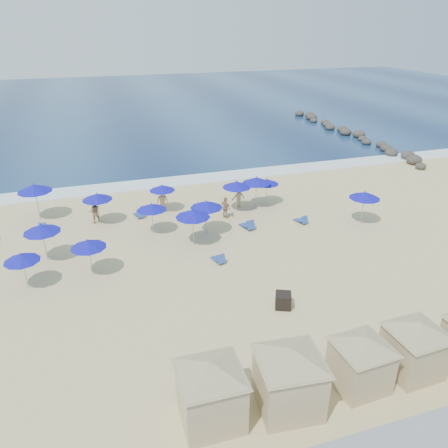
{
  "coord_description": "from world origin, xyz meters",
  "views": [
    {
      "loc": [
        -5.98,
        -19.68,
        12.77
      ],
      "look_at": [
        1.25,
        3.0,
        1.53
      ],
      "focal_mm": 35.0,
      "sensor_mm": 36.0,
      "label": 1
    }
  ],
  "objects_px": {
    "umbrella_9": "(267,181)",
    "umbrella_13": "(42,229)",
    "beachgoer_3": "(162,201)",
    "umbrella_7": "(162,188)",
    "umbrella_10": "(256,180)",
    "cabana_0": "(211,384)",
    "umbrella_2": "(34,188)",
    "umbrella_11": "(365,195)",
    "umbrella_4": "(97,197)",
    "beachgoer_2": "(238,196)",
    "cabana_1": "(290,370)",
    "umbrella_5": "(152,207)",
    "umbrella_8": "(206,204)",
    "beachgoer_1": "(226,208)",
    "umbrella_1": "(22,258)",
    "umbrella_6": "(193,214)",
    "umbrella_12": "(237,184)",
    "beachgoer_0": "(94,211)",
    "rock_jetty": "(350,133)",
    "cabana_3": "(416,341)",
    "trash_bin": "(283,300)",
    "umbrella_3": "(88,244)",
    "cabana_2": "(362,355)"
  },
  "relations": [
    {
      "from": "trash_bin",
      "to": "cabana_3",
      "type": "distance_m",
      "value": 6.33
    },
    {
      "from": "umbrella_5",
      "to": "beachgoer_2",
      "type": "bearing_deg",
      "value": 20.56
    },
    {
      "from": "umbrella_3",
      "to": "beachgoer_0",
      "type": "relative_size",
      "value": 1.33
    },
    {
      "from": "beachgoer_3",
      "to": "umbrella_9",
      "type": "bearing_deg",
      "value": 176.02
    },
    {
      "from": "umbrella_5",
      "to": "umbrella_7",
      "type": "bearing_deg",
      "value": 69.03
    },
    {
      "from": "cabana_3",
      "to": "umbrella_12",
      "type": "height_order",
      "value": "cabana_3"
    },
    {
      "from": "umbrella_13",
      "to": "umbrella_8",
      "type": "bearing_deg",
      "value": 3.09
    },
    {
      "from": "umbrella_6",
      "to": "beachgoer_3",
      "type": "height_order",
      "value": "umbrella_6"
    },
    {
      "from": "cabana_2",
      "to": "umbrella_8",
      "type": "distance_m",
      "value": 14.45
    },
    {
      "from": "umbrella_5",
      "to": "beachgoer_0",
      "type": "height_order",
      "value": "umbrella_5"
    },
    {
      "from": "umbrella_9",
      "to": "umbrella_2",
      "type": "bearing_deg",
      "value": 171.92
    },
    {
      "from": "cabana_0",
      "to": "umbrella_2",
      "type": "bearing_deg",
      "value": 108.72
    },
    {
      "from": "cabana_3",
      "to": "umbrella_11",
      "type": "height_order",
      "value": "cabana_3"
    },
    {
      "from": "umbrella_9",
      "to": "umbrella_1",
      "type": "bearing_deg",
      "value": -157.39
    },
    {
      "from": "umbrella_5",
      "to": "umbrella_8",
      "type": "xyz_separation_m",
      "value": [
        3.32,
        -1.11,
        0.18
      ]
    },
    {
      "from": "cabana_3",
      "to": "umbrella_10",
      "type": "bearing_deg",
      "value": 89.08
    },
    {
      "from": "umbrella_12",
      "to": "beachgoer_0",
      "type": "height_order",
      "value": "umbrella_12"
    },
    {
      "from": "umbrella_2",
      "to": "rock_jetty",
      "type": "bearing_deg",
      "value": 22.57
    },
    {
      "from": "umbrella_6",
      "to": "beachgoer_2",
      "type": "relative_size",
      "value": 1.49
    },
    {
      "from": "umbrella_2",
      "to": "umbrella_11",
      "type": "relative_size",
      "value": 1.12
    },
    {
      "from": "umbrella_9",
      "to": "beachgoer_3",
      "type": "bearing_deg",
      "value": 172.46
    },
    {
      "from": "umbrella_10",
      "to": "umbrella_11",
      "type": "bearing_deg",
      "value": -39.52
    },
    {
      "from": "umbrella_11",
      "to": "cabana_0",
      "type": "bearing_deg",
      "value": -139.02
    },
    {
      "from": "beachgoer_1",
      "to": "umbrella_4",
      "type": "bearing_deg",
      "value": 51.04
    },
    {
      "from": "umbrella_3",
      "to": "umbrella_5",
      "type": "distance_m",
      "value": 5.72
    },
    {
      "from": "cabana_1",
      "to": "umbrella_11",
      "type": "distance_m",
      "value": 17.22
    },
    {
      "from": "umbrella_2",
      "to": "beachgoer_0",
      "type": "xyz_separation_m",
      "value": [
        3.68,
        -1.8,
        -1.48
      ]
    },
    {
      "from": "trash_bin",
      "to": "umbrella_10",
      "type": "xyz_separation_m",
      "value": [
        3.31,
        12.07,
        1.73
      ]
    },
    {
      "from": "beachgoer_1",
      "to": "beachgoer_2",
      "type": "xyz_separation_m",
      "value": [
        1.52,
        1.64,
        0.03
      ]
    },
    {
      "from": "umbrella_8",
      "to": "beachgoer_1",
      "type": "distance_m",
      "value": 3.07
    },
    {
      "from": "cabana_1",
      "to": "umbrella_4",
      "type": "xyz_separation_m",
      "value": [
        -5.55,
        18.07,
        0.33
      ]
    },
    {
      "from": "umbrella_1",
      "to": "beachgoer_2",
      "type": "distance_m",
      "value": 15.72
    },
    {
      "from": "umbrella_9",
      "to": "umbrella_13",
      "type": "xyz_separation_m",
      "value": [
        -15.43,
        -4.04,
        0.25
      ]
    },
    {
      "from": "umbrella_7",
      "to": "beachgoer_0",
      "type": "xyz_separation_m",
      "value": [
        -4.83,
        -0.48,
        -1.01
      ]
    },
    {
      "from": "cabana_2",
      "to": "umbrella_13",
      "type": "relative_size",
      "value": 1.7
    },
    {
      "from": "umbrella_7",
      "to": "beachgoer_2",
      "type": "relative_size",
      "value": 1.29
    },
    {
      "from": "umbrella_8",
      "to": "beachgoer_1",
      "type": "xyz_separation_m",
      "value": [
        1.94,
        2.01,
        -1.29
      ]
    },
    {
      "from": "cabana_1",
      "to": "umbrella_2",
      "type": "relative_size",
      "value": 1.74
    },
    {
      "from": "umbrella_7",
      "to": "umbrella_10",
      "type": "height_order",
      "value": "umbrella_10"
    },
    {
      "from": "cabana_0",
      "to": "umbrella_9",
      "type": "distance_m",
      "value": 19.99
    },
    {
      "from": "cabana_0",
      "to": "umbrella_6",
      "type": "relative_size",
      "value": 1.85
    },
    {
      "from": "umbrella_4",
      "to": "beachgoer_2",
      "type": "relative_size",
      "value": 1.41
    },
    {
      "from": "rock_jetty",
      "to": "umbrella_8",
      "type": "bearing_deg",
      "value": -139.53
    },
    {
      "from": "umbrella_6",
      "to": "umbrella_7",
      "type": "distance_m",
      "value": 5.79
    },
    {
      "from": "umbrella_6",
      "to": "umbrella_11",
      "type": "xyz_separation_m",
      "value": [
        11.75,
        -0.41,
        -0.06
      ]
    },
    {
      "from": "trash_bin",
      "to": "cabana_1",
      "type": "xyz_separation_m",
      "value": [
        -2.37,
        -5.54,
        1.29
      ]
    },
    {
      "from": "umbrella_2",
      "to": "umbrella_13",
      "type": "height_order",
      "value": "umbrella_2"
    },
    {
      "from": "umbrella_3",
      "to": "umbrella_12",
      "type": "relative_size",
      "value": 0.92
    },
    {
      "from": "cabana_2",
      "to": "trash_bin",
      "type": "bearing_deg",
      "value": 96.55
    },
    {
      "from": "umbrella_1",
      "to": "umbrella_8",
      "type": "xyz_separation_m",
      "value": [
        10.63,
        3.26,
        0.27
      ]
    }
  ]
}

